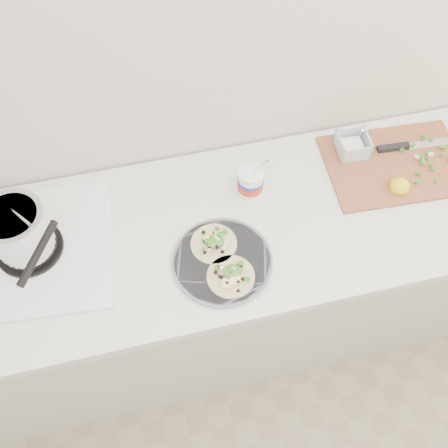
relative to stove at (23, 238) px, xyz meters
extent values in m
cube|color=beige|center=(0.65, 0.26, 0.32)|extent=(3.50, 0.05, 2.60)
cube|color=beige|center=(0.65, -0.03, -0.55)|extent=(2.40, 0.62, 0.86)
cube|color=silver|center=(0.65, -0.05, -0.10)|extent=(2.44, 0.66, 0.04)
cube|color=silver|center=(0.00, 0.00, -0.07)|extent=(0.55, 0.51, 0.01)
cylinder|color=black|center=(0.00, 0.00, -0.06)|extent=(0.21, 0.21, 0.01)
torus|color=black|center=(0.00, 0.00, -0.05)|extent=(0.18, 0.18, 0.02)
cylinder|color=silver|center=(0.00, 0.00, 0.04)|extent=(0.18, 0.18, 0.16)
cylinder|color=slate|center=(0.58, -0.18, -0.07)|extent=(0.30, 0.30, 0.01)
cylinder|color=slate|center=(0.58, -0.18, -0.07)|extent=(0.32, 0.32, 0.00)
cylinder|color=white|center=(0.73, 0.07, -0.03)|extent=(0.09, 0.09, 0.10)
cylinder|color=red|center=(0.73, 0.07, -0.03)|extent=(0.09, 0.09, 0.04)
cylinder|color=#192D99|center=(0.73, 0.07, -0.02)|extent=(0.09, 0.09, 0.01)
cube|color=brown|center=(1.27, 0.06, -0.08)|extent=(0.51, 0.37, 0.01)
cube|color=white|center=(1.13, 0.15, -0.05)|extent=(0.07, 0.07, 0.03)
ellipsoid|color=yellow|center=(1.23, -0.05, -0.05)|extent=(0.07, 0.07, 0.06)
cube|color=silver|center=(1.42, 0.11, -0.07)|extent=(0.18, 0.05, 0.00)
cube|color=black|center=(1.28, 0.12, -0.06)|extent=(0.12, 0.03, 0.02)
camera|label=1|loc=(0.41, -0.90, 1.30)|focal=40.00mm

